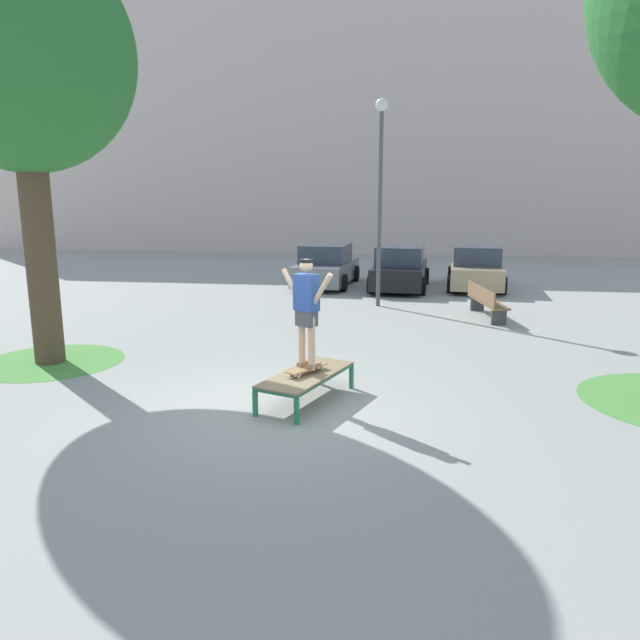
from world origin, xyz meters
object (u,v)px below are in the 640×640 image
(tree_near_left, at_px, (22,57))
(park_bench, at_px, (486,301))
(car_tan, at_px, (476,269))
(skate_box, at_px, (307,376))
(light_post, at_px, (380,173))
(skater, at_px, (307,306))
(car_black, at_px, (400,269))
(car_grey, at_px, (326,267))
(skateboard, at_px, (307,368))

(tree_near_left, relative_size, park_bench, 3.16)
(tree_near_left, height_order, car_tan, tree_near_left)
(skate_box, distance_m, light_post, 9.23)
(tree_near_left, bearing_deg, skater, -16.09)
(skater, distance_m, tree_near_left, 6.86)
(skater, distance_m, car_black, 12.14)
(skate_box, bearing_deg, tree_near_left, 163.81)
(tree_near_left, xyz_separation_m, light_post, (6.05, 7.00, -1.75))
(tree_near_left, bearing_deg, car_grey, 69.71)
(skate_box, xyz_separation_m, light_post, (0.73, 8.55, 3.41))
(car_black, bearing_deg, light_post, -99.77)
(skate_box, distance_m, car_grey, 12.48)
(skateboard, height_order, skater, skater)
(car_grey, bearing_deg, park_bench, -46.21)
(skate_box, height_order, skater, skater)
(light_post, bearing_deg, car_black, 80.23)
(car_grey, height_order, park_bench, car_grey)
(car_grey, bearing_deg, car_black, -7.84)
(skate_box, xyz_separation_m, park_bench, (3.65, 7.24, 0.03))
(car_black, xyz_separation_m, light_post, (-0.60, -3.50, 3.13))
(skateboard, bearing_deg, skate_box, -109.77)
(car_grey, distance_m, park_bench, 7.17)
(park_bench, height_order, light_post, light_post)
(tree_near_left, relative_size, car_tan, 1.78)
(skate_box, distance_m, skateboard, 0.12)
(tree_near_left, bearing_deg, skateboard, -16.11)
(skater, bearing_deg, car_black, 83.70)
(park_bench, bearing_deg, car_grey, 133.79)
(car_black, bearing_deg, skate_box, -96.31)
(car_black, bearing_deg, car_tan, 10.43)
(car_tan, height_order, park_bench, car_tan)
(light_post, bearing_deg, skate_box, -94.88)
(skateboard, distance_m, car_tan, 13.14)
(skateboard, bearing_deg, car_grey, 96.04)
(park_bench, bearing_deg, car_tan, 86.49)
(skate_box, height_order, car_tan, car_tan)
(car_black, relative_size, park_bench, 1.77)
(skate_box, height_order, park_bench, park_bench)
(skateboard, distance_m, car_black, 12.11)
(skater, xyz_separation_m, park_bench, (3.64, 7.23, -1.08))
(skateboard, relative_size, tree_near_left, 0.10)
(skate_box, height_order, skateboard, skateboard)
(skate_box, bearing_deg, car_tan, 72.41)
(park_bench, bearing_deg, tree_near_left, -147.61)
(skater, height_order, car_tan, skater)
(skate_box, relative_size, car_tan, 0.47)
(car_black, xyz_separation_m, car_tan, (2.64, 0.49, 0.00))
(light_post, bearing_deg, tree_near_left, -130.85)
(tree_near_left, distance_m, park_bench, 11.80)
(park_bench, bearing_deg, skateboard, -116.75)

